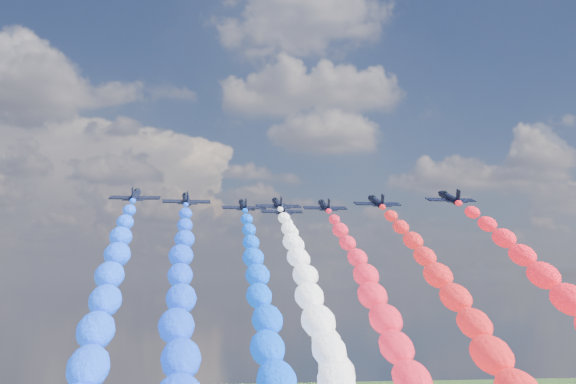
{
  "coord_description": "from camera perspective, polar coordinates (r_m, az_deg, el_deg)",
  "views": [
    {
      "loc": [
        -18.82,
        -154.61,
        77.03
      ],
      "look_at": [
        0.0,
        4.0,
        94.35
      ],
      "focal_mm": 47.7,
      "sensor_mm": 36.0,
      "label": 1
    }
  ],
  "objects": [
    {
      "name": "jet_7",
      "position": [
        156.21,
        11.95,
        -0.43
      ],
      "size": [
        10.22,
        13.65,
        6.41
      ],
      "primitive_type": null,
      "rotation": [
        0.29,
        0.0,
        0.04
      ],
      "color": "black"
    },
    {
      "name": "trail_5",
      "position": [
        120.49,
        6.92,
        -9.76
      ],
      "size": [
        6.07,
        98.71,
        48.79
      ],
      "primitive_type": null,
      "color": "red"
    },
    {
      "name": "trail_0",
      "position": [
        99.73,
        -13.97,
        -10.38
      ],
      "size": [
        6.07,
        98.71,
        48.79
      ],
      "primitive_type": null,
      "color": "#1349FA"
    },
    {
      "name": "jet_5",
      "position": [
        171.51,
        2.75,
        -1.06
      ],
      "size": [
        10.05,
        13.52,
        6.41
      ],
      "primitive_type": null,
      "rotation": [
        0.29,
        0.0,
        0.03
      ],
      "color": "black"
    },
    {
      "name": "trail_2",
      "position": [
        118.78,
        -1.88,
        -9.85
      ],
      "size": [
        6.07,
        98.71,
        48.79
      ],
      "primitive_type": null,
      "color": "blue"
    },
    {
      "name": "jet_1",
      "position": [
        157.69,
        -7.59,
        -0.56
      ],
      "size": [
        10.46,
        13.82,
        6.41
      ],
      "primitive_type": null,
      "rotation": [
        0.29,
        0.0,
        0.06
      ],
      "color": "black"
    },
    {
      "name": "jet_0",
      "position": [
        151.56,
        -11.33,
        -0.27
      ],
      "size": [
        10.03,
        13.51,
        6.41
      ],
      "primitive_type": null,
      "rotation": [
        0.29,
        0.0,
        -0.03
      ],
      "color": "black"
    },
    {
      "name": "trail_1",
      "position": [
        105.63,
        -8.15,
        -10.25
      ],
      "size": [
        6.07,
        98.71,
        48.79
      ],
      "primitive_type": null,
      "color": "blue"
    },
    {
      "name": "jet_4",
      "position": [
        181.19,
        -0.49,
        -1.34
      ],
      "size": [
        10.18,
        13.62,
        6.41
      ],
      "primitive_type": null,
      "rotation": [
        0.29,
        0.0,
        0.04
      ],
      "color": "black"
    },
    {
      "name": "jet_6",
      "position": [
        162.42,
        6.61,
        -0.74
      ],
      "size": [
        10.2,
        13.63,
        6.41
      ],
      "primitive_type": null,
      "rotation": [
        0.29,
        0.0,
        0.04
      ],
      "color": "black"
    },
    {
      "name": "trail_4",
      "position": [
        129.6,
        2.03,
        -9.54
      ],
      "size": [
        6.07,
        98.71,
        48.79
      ],
      "primitive_type": null,
      "color": "white"
    },
    {
      "name": "trail_3",
      "position": [
        115.11,
        1.95,
        -9.97
      ],
      "size": [
        6.07,
        98.71,
        48.79
      ],
      "primitive_type": null,
      "color": "white"
    },
    {
      "name": "jet_2",
      "position": [
        170.69,
        -3.33,
        -1.03
      ],
      "size": [
        10.27,
        13.68,
        6.41
      ],
      "primitive_type": null,
      "rotation": [
        0.29,
        0.0,
        0.05
      ],
      "color": "black"
    },
    {
      "name": "jet_3",
      "position": [
        166.75,
        -0.76,
        -0.92
      ],
      "size": [
        10.26,
        13.68,
        6.41
      ],
      "primitive_type": null,
      "rotation": [
        0.29,
        0.0,
        0.04
      ],
      "color": "black"
    },
    {
      "name": "trail_6",
      "position": [
        112.4,
        12.94,
        -9.91
      ],
      "size": [
        6.07,
        98.71,
        48.79
      ],
      "primitive_type": null,
      "color": "red"
    }
  ]
}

